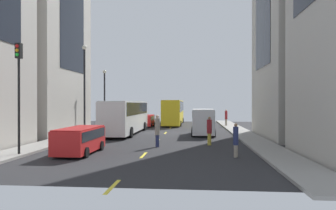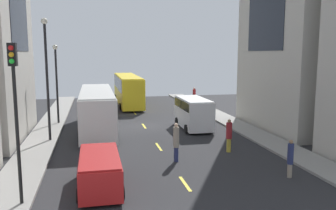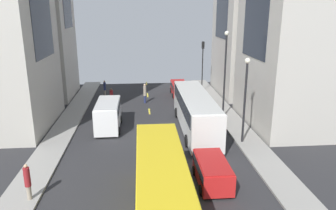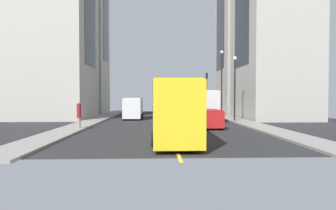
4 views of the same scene
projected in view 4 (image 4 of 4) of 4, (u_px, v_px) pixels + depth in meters
ground_plane at (166, 120)px, 34.04m from camera, size 42.29×42.29×0.00m
sidewalk_west at (234, 119)px, 34.33m from camera, size 2.28×44.00×0.15m
sidewalk_east at (96, 120)px, 33.74m from camera, size 2.28×44.00×0.15m
lane_stripe_0 at (163, 111)px, 55.01m from camera, size 0.16×2.00×0.01m
lane_stripe_1 at (163, 113)px, 48.02m from camera, size 0.16×2.00×0.01m
lane_stripe_2 at (164, 116)px, 41.03m from camera, size 0.16×2.00×0.01m
lane_stripe_3 at (166, 120)px, 34.04m from camera, size 0.16×2.00×0.01m
lane_stripe_4 at (168, 126)px, 27.04m from camera, size 0.16×2.00×0.01m
lane_stripe_5 at (172, 136)px, 20.05m from camera, size 0.16×2.00×0.01m
lane_stripe_6 at (179, 158)px, 13.06m from camera, size 0.16×2.00×0.01m
building_west_0 at (250, 16)px, 48.32m from camera, size 9.90×10.22×32.00m
building_west_1 at (273, 2)px, 36.15m from camera, size 7.84×10.85×28.71m
building_east_1 at (51, 2)px, 36.56m from camera, size 9.78×10.57×28.87m
city_bus_white at (199, 103)px, 35.16m from camera, size 2.80×12.05×3.35m
streetcar_yellow at (172, 105)px, 20.28m from camera, size 2.70×13.58×3.59m
delivery_van_white at (133, 107)px, 35.79m from camera, size 2.25×5.16×2.58m
car_red_0 at (188, 108)px, 47.90m from camera, size 2.01×4.61×1.63m
car_red_1 at (209, 117)px, 25.54m from camera, size 2.04×4.00×1.59m
pedestrian_walking_far at (161, 107)px, 44.42m from camera, size 0.35×0.35×2.31m
pedestrian_waiting_curb at (79, 114)px, 24.06m from camera, size 0.36×0.36×2.19m
pedestrian_crossing_mid at (135, 108)px, 43.01m from camera, size 0.38×0.38×2.14m
pedestrian_crossing_near at (130, 107)px, 48.04m from camera, size 0.31×0.31×1.98m
traffic_light_near_corner at (207, 85)px, 49.22m from camera, size 0.32×0.44×6.54m
streetlamp_near at (235, 81)px, 31.76m from camera, size 0.44×0.44×6.91m
streetlamp_far at (222, 77)px, 38.20m from camera, size 0.44×0.44×8.55m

